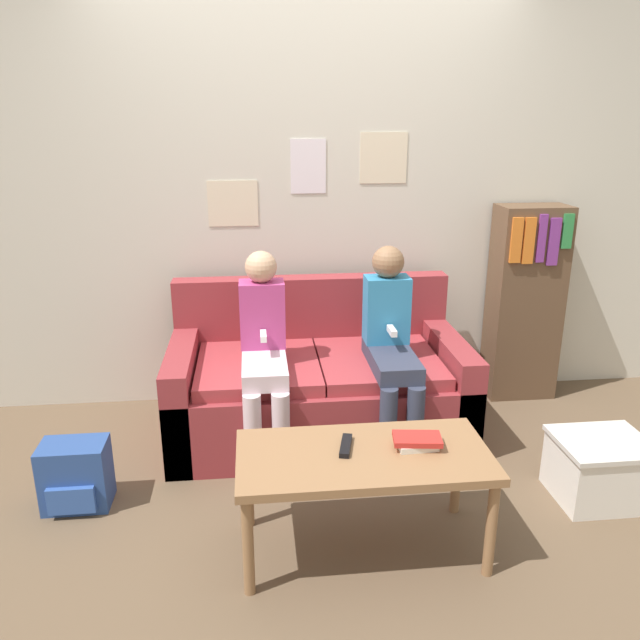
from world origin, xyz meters
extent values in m
plane|color=brown|center=(0.00, 0.00, 0.00)|extent=(10.00, 10.00, 0.00)
cube|color=beige|center=(0.00, 1.10, 1.30)|extent=(8.00, 0.06, 2.60)
cube|color=beige|center=(-0.45, 1.06, 1.26)|extent=(0.30, 0.00, 0.27)
cube|color=silver|center=(0.00, 1.06, 1.47)|extent=(0.21, 0.00, 0.32)
cube|color=beige|center=(0.45, 1.06, 1.52)|extent=(0.28, 0.00, 0.30)
cube|color=maroon|center=(0.00, 0.52, 0.20)|extent=(1.65, 0.89, 0.40)
cube|color=maroon|center=(0.00, 0.90, 0.62)|extent=(1.65, 0.14, 0.44)
cube|color=maroon|center=(-0.75, 0.52, 0.28)|extent=(0.14, 0.89, 0.56)
cube|color=maroon|center=(0.75, 0.52, 0.28)|extent=(0.14, 0.89, 0.56)
cube|color=#A1343A|center=(-0.34, 0.49, 0.44)|extent=(0.66, 0.73, 0.07)
cube|color=#A1343A|center=(0.34, 0.49, 0.44)|extent=(0.66, 0.73, 0.07)
cube|color=#8E6642|center=(0.08, -0.52, 0.44)|extent=(1.03, 0.51, 0.04)
cylinder|color=#8E6642|center=(-0.40, -0.74, 0.21)|extent=(0.04, 0.04, 0.42)
cylinder|color=#8E6642|center=(0.55, -0.74, 0.21)|extent=(0.04, 0.04, 0.42)
cylinder|color=#8E6642|center=(-0.40, -0.31, 0.21)|extent=(0.04, 0.04, 0.42)
cylinder|color=#8E6642|center=(0.55, -0.31, 0.21)|extent=(0.04, 0.04, 0.42)
cylinder|color=silver|center=(-0.38, 0.05, 0.24)|extent=(0.09, 0.09, 0.47)
cylinder|color=silver|center=(-0.24, 0.05, 0.24)|extent=(0.09, 0.09, 0.47)
cube|color=silver|center=(-0.31, 0.33, 0.52)|extent=(0.23, 0.54, 0.09)
cube|color=#B73D7F|center=(-0.31, 0.49, 0.74)|extent=(0.24, 0.16, 0.36)
sphere|color=tan|center=(-0.31, 0.49, 1.00)|extent=(0.17, 0.17, 0.17)
cube|color=white|center=(-0.31, 0.34, 0.67)|extent=(0.03, 0.12, 0.03)
cylinder|color=#33384C|center=(0.31, 0.05, 0.24)|extent=(0.09, 0.09, 0.47)
cylinder|color=#33384C|center=(0.45, 0.05, 0.24)|extent=(0.09, 0.09, 0.47)
cube|color=#33384C|center=(0.38, 0.33, 0.52)|extent=(0.23, 0.54, 0.09)
cube|color=teal|center=(0.38, 0.49, 0.75)|extent=(0.24, 0.16, 0.37)
sphere|color=#8C6647|center=(0.38, 0.49, 1.01)|extent=(0.17, 0.17, 0.17)
cube|color=white|center=(0.38, 0.34, 0.67)|extent=(0.03, 0.12, 0.03)
cube|color=black|center=(0.01, -0.48, 0.47)|extent=(0.08, 0.17, 0.02)
cube|color=silver|center=(0.30, -0.49, 0.47)|extent=(0.16, 0.13, 0.03)
cube|color=red|center=(0.30, -0.50, 0.50)|extent=(0.21, 0.14, 0.02)
cube|color=brown|center=(1.37, 0.92, 0.62)|extent=(0.43, 0.25, 1.24)
cube|color=orange|center=(1.21, 0.78, 1.06)|extent=(0.06, 0.02, 0.27)
cube|color=orange|center=(1.29, 0.78, 1.05)|extent=(0.07, 0.02, 0.28)
cube|color=#7A3389|center=(1.37, 0.78, 1.06)|extent=(0.05, 0.02, 0.29)
cube|color=#7A3389|center=(1.45, 0.78, 1.04)|extent=(0.06, 0.02, 0.28)
cube|color=#2D8442|center=(1.52, 0.78, 1.10)|extent=(0.06, 0.02, 0.21)
cube|color=silver|center=(1.27, -0.28, 0.14)|extent=(0.41, 0.35, 0.28)
cube|color=beige|center=(1.27, -0.28, 0.30)|extent=(0.43, 0.37, 0.02)
cube|color=#284789|center=(-1.20, -0.06, 0.16)|extent=(0.30, 0.20, 0.32)
cube|color=#3055A5|center=(-1.20, -0.18, 0.10)|extent=(0.21, 0.03, 0.13)
camera|label=1|loc=(-0.34, -2.72, 1.76)|focal=35.00mm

